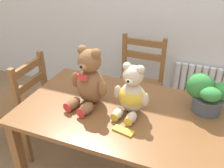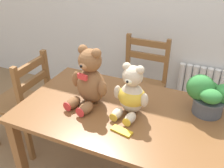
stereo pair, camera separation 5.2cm
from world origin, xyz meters
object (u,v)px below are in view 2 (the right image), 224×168
(chocolate_bar, at_px, (122,131))
(teddy_bear_left, at_px, (89,80))
(wooden_chair_side, at_px, (23,103))
(potted_plant, at_px, (208,95))
(teddy_bear_right, at_px, (131,94))
(wooden_chair_behind, at_px, (141,86))

(chocolate_bar, bearing_deg, teddy_bear_left, 146.88)
(wooden_chair_side, distance_m, potted_plant, 1.53)
(teddy_bear_right, height_order, chocolate_bar, teddy_bear_right)
(wooden_chair_side, relative_size, teddy_bear_left, 2.31)
(teddy_bear_left, bearing_deg, potted_plant, -153.86)
(teddy_bear_left, bearing_deg, teddy_bear_right, -167.59)
(wooden_chair_behind, height_order, wooden_chair_side, wooden_chair_behind)
(wooden_chair_behind, distance_m, teddy_bear_right, 0.92)
(teddy_bear_left, relative_size, teddy_bear_right, 1.19)
(teddy_bear_right, bearing_deg, potted_plant, -150.17)
(potted_plant, relative_size, chocolate_bar, 2.28)
(wooden_chair_side, height_order, potted_plant, potted_plant)
(wooden_chair_side, relative_size, chocolate_bar, 7.25)
(wooden_chair_side, xyz_separation_m, chocolate_bar, (1.06, -0.33, 0.30))
(wooden_chair_behind, height_order, teddy_bear_left, teddy_bear_left)
(potted_plant, height_order, chocolate_bar, potted_plant)
(wooden_chair_behind, relative_size, potted_plant, 3.20)
(wooden_chair_side, bearing_deg, wooden_chair_behind, -51.59)
(teddy_bear_right, relative_size, chocolate_bar, 2.64)
(wooden_chair_behind, relative_size, teddy_bear_right, 2.76)
(wooden_chair_side, distance_m, chocolate_bar, 1.15)
(wooden_chair_side, distance_m, teddy_bear_left, 0.89)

